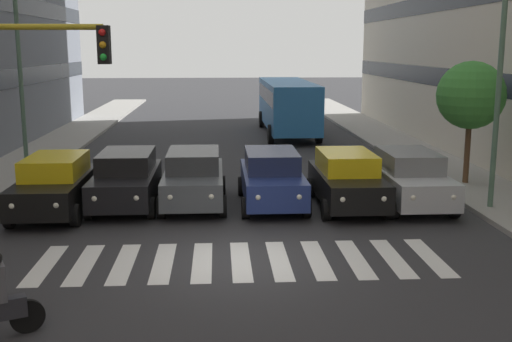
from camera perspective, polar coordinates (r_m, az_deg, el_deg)
ground_plane at (r=14.78m, az=-1.39°, el=-8.18°), size 180.00×180.00×0.00m
crosswalk_markings at (r=14.78m, az=-1.39°, el=-8.17°), size 9.45×2.80×0.01m
car_0 at (r=20.17m, az=13.77°, el=-0.63°), size 2.02×4.44×1.72m
car_1 at (r=19.60m, az=8.27°, el=-0.76°), size 2.02×4.44×1.72m
car_2 at (r=19.63m, az=1.45°, el=-0.63°), size 2.02×4.44×1.72m
car_3 at (r=19.75m, az=-5.69°, el=-0.60°), size 2.02×4.44×1.72m
car_4 at (r=19.91m, az=-11.69°, el=-0.69°), size 2.02×4.44×1.72m
car_5 at (r=19.63m, az=-17.81°, el=-1.17°), size 2.02×4.44×1.72m
bus_behind_traffic at (r=35.98m, az=2.86°, el=6.32°), size 2.78×10.50×3.00m
street_lamp_left at (r=19.63m, az=20.27°, el=9.52°), size 2.69×0.28×7.27m
street_lamp_right at (r=24.76m, az=-19.86°, el=9.79°), size 2.61×0.28×7.32m
street_tree_1 at (r=23.25m, az=18.96°, el=6.51°), size 2.37×2.37×4.30m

